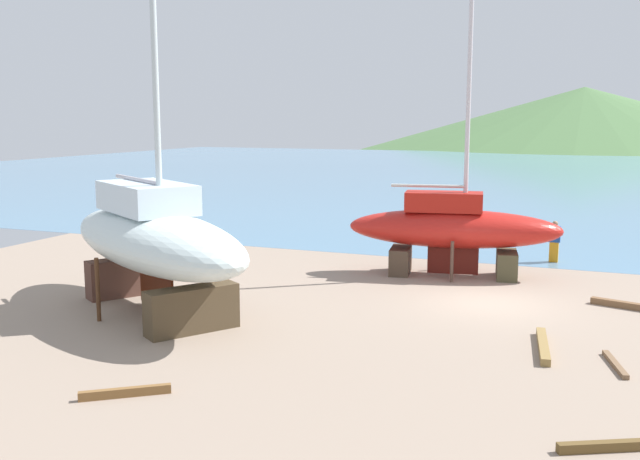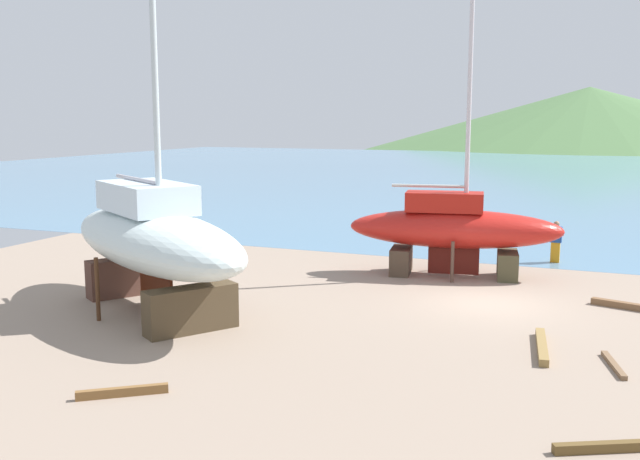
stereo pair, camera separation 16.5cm
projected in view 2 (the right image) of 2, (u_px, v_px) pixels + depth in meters
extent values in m
plane|color=gray|center=(458.00, 346.00, 17.74)|extent=(42.46, 42.46, 0.00)
cube|color=#5582A5|center=(572.00, 175.00, 71.08)|extent=(141.75, 95.18, 0.01)
cone|color=#4C7141|center=(587.00, 146.00, 147.34)|extent=(169.21, 169.21, 23.97)
cube|color=#46402A|center=(507.00, 265.00, 25.25)|extent=(0.95, 1.69, 0.96)
cube|color=#483729|center=(401.00, 260.00, 26.06)|extent=(0.95, 1.69, 0.96)
cylinder|color=#4B3520|center=(455.00, 251.00, 26.68)|extent=(0.12, 0.12, 1.44)
cylinder|color=#4F362C|center=(452.00, 262.00, 24.56)|extent=(0.12, 0.12, 1.44)
ellipsoid|color=red|center=(454.00, 229.00, 25.46)|extent=(7.77, 3.19, 1.38)
cube|color=#551610|center=(453.00, 261.00, 25.65)|extent=(1.80, 0.37, 0.96)
cube|color=#AC1A11|center=(444.00, 202.00, 25.40)|extent=(2.87, 1.62, 0.69)
cylinder|color=silver|center=(471.00, 49.00, 24.41)|extent=(0.16, 0.16, 11.30)
cylinder|color=silver|center=(429.00, 186.00, 25.43)|extent=(2.62, 0.54, 0.11)
cube|color=#493A27|center=(191.00, 309.00, 18.92)|extent=(1.96, 2.47, 1.21)
cube|color=#52342A|center=(127.00, 276.00, 22.86)|extent=(1.96, 2.47, 1.21)
cylinder|color=#4C3327|center=(209.00, 274.00, 21.81)|extent=(0.12, 0.12, 1.81)
cylinder|color=#4B2E1B|center=(97.00, 289.00, 19.88)|extent=(0.12, 0.12, 1.81)
ellipsoid|color=silver|center=(154.00, 240.00, 20.65)|extent=(9.81, 7.94, 1.70)
cube|color=#4E1D0D|center=(156.00, 288.00, 20.87)|extent=(1.99, 1.35, 1.19)
cube|color=silver|center=(147.00, 197.00, 20.86)|extent=(3.94, 3.48, 0.85)
cylinder|color=silver|center=(152.00, 0.00, 19.22)|extent=(0.18, 0.18, 11.75)
cylinder|color=silver|center=(137.00, 179.00, 21.37)|extent=(2.90, 1.97, 0.12)
cube|color=orange|center=(555.00, 252.00, 28.04)|extent=(0.34, 0.21, 0.81)
cube|color=navy|center=(556.00, 234.00, 27.93)|extent=(0.44, 0.25, 0.62)
sphere|color=#927053|center=(557.00, 224.00, 27.86)|extent=(0.22, 0.22, 0.22)
cube|color=brown|center=(122.00, 392.00, 14.55)|extent=(1.56, 1.21, 0.19)
cube|color=brown|center=(614.00, 365.00, 16.26)|extent=(0.56, 1.72, 0.11)
cube|color=olive|center=(542.00, 346.00, 17.46)|extent=(0.54, 2.61, 0.19)
cube|color=brown|center=(639.00, 446.00, 12.18)|extent=(2.78, 1.54, 0.17)
cube|color=brown|center=(626.00, 306.00, 21.21)|extent=(2.00, 0.79, 0.20)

